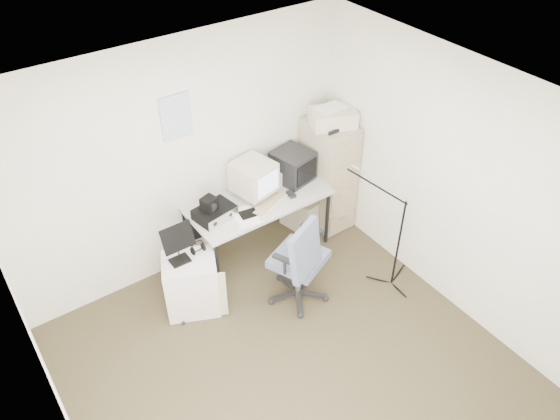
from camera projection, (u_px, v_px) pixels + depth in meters
floor at (291, 368)px, 4.92m from camera, size 3.60×3.60×0.01m
ceiling at (296, 124)px, 3.36m from camera, size 3.60×3.60×0.01m
wall_back at (183, 162)px, 5.29m from camera, size 3.60×0.02×2.50m
wall_left at (55, 389)px, 3.33m from camera, size 0.02×3.60×2.50m
wall_right at (453, 188)px, 4.95m from camera, size 0.02×3.60×2.50m
wall_calendar at (176, 117)px, 4.96m from camera, size 0.30×0.02×0.44m
filing_cabinet at (327, 174)px, 6.17m from camera, size 0.40×0.60×1.30m
printer at (333, 117)px, 5.69m from camera, size 0.55×0.47×0.18m
desk at (259, 226)px, 5.90m from camera, size 1.50×0.70×0.73m
crt_monitor at (254, 180)px, 5.60m from camera, size 0.44×0.45×0.40m
crt_tv at (293, 166)px, 5.86m from camera, size 0.44×0.46×0.33m
desk_speaker at (277, 179)px, 5.82m from camera, size 0.10×0.10×0.16m
keyboard at (269, 205)px, 5.58m from camera, size 0.50×0.33×0.03m
mouse at (291, 194)px, 5.71m from camera, size 0.08×0.12×0.03m
radio_receiver at (215, 212)px, 5.41m from camera, size 0.43×0.34×0.11m
radio_speaker at (209, 204)px, 5.32m from camera, size 0.17×0.17×0.14m
papers at (245, 216)px, 5.44m from camera, size 0.26×0.33×0.02m
pc_tower at (299, 213)px, 6.33m from camera, size 0.28×0.47×0.41m
office_chair at (299, 257)px, 5.27m from camera, size 0.82×0.82×1.08m
side_cart at (191, 284)px, 5.30m from camera, size 0.62×0.57×0.62m
music_stand at (177, 243)px, 4.97m from camera, size 0.34×0.27×0.44m
headphones at (198, 248)px, 5.18m from camera, size 0.17×0.17×0.03m
mic_stand at (401, 232)px, 5.31m from camera, size 0.03×0.03×1.40m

